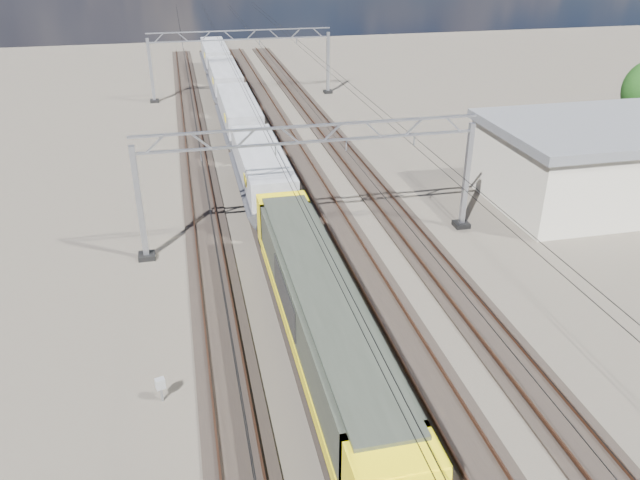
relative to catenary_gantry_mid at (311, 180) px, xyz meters
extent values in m
plane|color=#2C2721|center=(0.00, -4.00, -3.91)|extent=(160.00, 160.00, 0.00)
cube|color=black|center=(-6.00, -4.00, -3.85)|extent=(2.60, 140.00, 0.12)
cube|color=#543221|center=(-6.72, -4.00, -3.69)|extent=(0.08, 140.00, 0.16)
cube|color=#543221|center=(-5.28, -4.00, -3.69)|extent=(0.08, 140.00, 0.16)
cube|color=black|center=(-2.00, -4.00, -3.85)|extent=(2.60, 140.00, 0.12)
cube|color=#543221|center=(-2.72, -4.00, -3.69)|extent=(0.08, 140.00, 0.16)
cube|color=#543221|center=(-1.28, -4.00, -3.69)|extent=(0.08, 140.00, 0.16)
cube|color=black|center=(2.00, -4.00, -3.85)|extent=(2.60, 140.00, 0.12)
cube|color=#543221|center=(1.28, -4.00, -3.69)|extent=(0.08, 140.00, 0.16)
cube|color=#543221|center=(2.72, -4.00, -3.69)|extent=(0.08, 140.00, 0.16)
cube|color=black|center=(6.00, -4.00, -3.85)|extent=(2.60, 140.00, 0.12)
cube|color=#543221|center=(5.28, -4.00, -3.69)|extent=(0.08, 140.00, 0.16)
cube|color=#543221|center=(6.72, -4.00, -3.69)|extent=(0.08, 140.00, 0.16)
cube|color=#9599A3|center=(-9.50, 0.00, -0.61)|extent=(0.30, 0.30, 6.60)
cube|color=#9599A3|center=(9.50, 0.00, -0.61)|extent=(0.30, 0.30, 6.60)
cube|color=black|center=(-9.50, 0.00, -3.76)|extent=(0.90, 0.90, 0.30)
cube|color=black|center=(9.50, 0.00, -3.76)|extent=(0.90, 0.90, 0.30)
cube|color=#9599A3|center=(0.00, 0.00, 3.14)|extent=(19.30, 0.18, 0.12)
cube|color=#9599A3|center=(0.00, 0.00, 2.24)|extent=(19.30, 0.18, 0.12)
cube|color=#9599A3|center=(-8.31, 0.00, 2.69)|extent=(1.03, 0.10, 0.94)
cube|color=#9599A3|center=(-5.94, 0.00, 2.69)|extent=(1.03, 0.10, 0.94)
cube|color=#9599A3|center=(-3.56, 0.00, 2.69)|extent=(1.03, 0.10, 0.94)
cube|color=#9599A3|center=(-1.19, 0.00, 2.69)|extent=(1.03, 0.10, 0.94)
cube|color=#9599A3|center=(1.19, 0.00, 2.69)|extent=(1.03, 0.10, 0.94)
cube|color=#9599A3|center=(3.56, 0.00, 2.69)|extent=(1.03, 0.10, 0.94)
cube|color=#9599A3|center=(5.94, 0.00, 2.69)|extent=(1.03, 0.10, 0.94)
cube|color=#9599A3|center=(8.31, 0.00, 2.69)|extent=(1.03, 0.10, 0.94)
cube|color=#9599A3|center=(-6.00, 0.00, 1.92)|extent=(0.06, 0.06, 0.65)
cube|color=#9599A3|center=(-2.00, 0.00, 1.92)|extent=(0.06, 0.06, 0.65)
cube|color=#9599A3|center=(2.00, 0.00, 1.92)|extent=(0.06, 0.06, 0.65)
cube|color=#9599A3|center=(6.00, 0.00, 1.92)|extent=(0.06, 0.06, 0.65)
cube|color=#9599A3|center=(-9.50, 36.00, -0.61)|extent=(0.30, 0.30, 6.60)
cube|color=#9599A3|center=(9.50, 36.00, -0.61)|extent=(0.30, 0.30, 6.60)
cube|color=black|center=(-9.50, 36.00, -3.76)|extent=(0.90, 0.90, 0.30)
cube|color=black|center=(9.50, 36.00, -3.76)|extent=(0.90, 0.90, 0.30)
cube|color=#9599A3|center=(0.00, 36.00, 3.14)|extent=(19.30, 0.18, 0.12)
cube|color=#9599A3|center=(0.00, 36.00, 2.24)|extent=(19.30, 0.18, 0.12)
cube|color=#9599A3|center=(-8.31, 36.00, 2.69)|extent=(1.03, 0.10, 0.94)
cube|color=#9599A3|center=(-5.94, 36.00, 2.69)|extent=(1.03, 0.10, 0.94)
cube|color=#9599A3|center=(-3.56, 36.00, 2.69)|extent=(1.03, 0.10, 0.94)
cube|color=#9599A3|center=(-1.19, 36.00, 2.69)|extent=(1.03, 0.10, 0.94)
cube|color=#9599A3|center=(1.19, 36.00, 2.69)|extent=(1.03, 0.10, 0.94)
cube|color=#9599A3|center=(3.56, 36.00, 2.69)|extent=(1.03, 0.10, 0.94)
cube|color=#9599A3|center=(5.94, 36.00, 2.69)|extent=(1.03, 0.10, 0.94)
cube|color=#9599A3|center=(8.31, 36.00, 2.69)|extent=(1.03, 0.10, 0.94)
cube|color=#9599A3|center=(-6.00, 36.00, 1.92)|extent=(0.06, 0.06, 0.65)
cube|color=#9599A3|center=(-2.00, 36.00, 1.92)|extent=(0.06, 0.06, 0.65)
cube|color=#9599A3|center=(2.00, 36.00, 1.92)|extent=(0.06, 0.06, 0.65)
cube|color=#9599A3|center=(6.00, 36.00, 1.92)|extent=(0.06, 0.06, 0.65)
cylinder|color=black|center=(-6.00, 4.00, 1.59)|extent=(0.03, 140.00, 0.03)
cylinder|color=black|center=(-6.00, 4.00, 2.09)|extent=(0.03, 140.00, 0.03)
cylinder|color=black|center=(-2.00, 4.00, 1.59)|extent=(0.03, 140.00, 0.03)
cylinder|color=black|center=(-2.00, 4.00, 2.09)|extent=(0.03, 140.00, 0.03)
cylinder|color=black|center=(2.00, 4.00, 1.59)|extent=(0.03, 140.00, 0.03)
cylinder|color=black|center=(2.00, 4.00, 2.09)|extent=(0.03, 140.00, 0.03)
cylinder|color=black|center=(6.00, 4.00, 1.59)|extent=(0.03, 140.00, 0.03)
cylinder|color=black|center=(6.00, 4.00, 2.09)|extent=(0.03, 140.00, 0.03)
cube|color=black|center=(-2.00, -17.75, -3.16)|extent=(2.20, 3.60, 0.60)
cube|color=black|center=(-2.00, -4.75, -3.16)|extent=(2.20, 3.60, 0.60)
cube|color=black|center=(-2.00, -11.25, -2.78)|extent=(2.65, 20.00, 0.25)
cube|color=black|center=(-2.00, -11.25, -3.16)|extent=(2.20, 4.50, 0.75)
cube|color=#282D25|center=(-2.00, -11.25, -1.36)|extent=(2.65, 17.00, 2.60)
cube|color=yellow|center=(-3.34, -11.25, -2.36)|extent=(0.04, 17.00, 0.60)
cube|color=yellow|center=(-0.66, -11.25, -2.36)|extent=(0.04, 17.00, 0.60)
cube|color=black|center=(-3.35, -10.25, -1.01)|extent=(0.05, 5.00, 1.40)
cube|color=black|center=(-0.65, -10.25, -1.01)|extent=(0.05, 5.00, 1.40)
cube|color=#282D25|center=(-2.00, -11.25, 0.01)|extent=(2.25, 18.00, 0.15)
cube|color=yellow|center=(-2.00, -2.15, -1.36)|extent=(2.65, 1.80, 2.60)
cube|color=yellow|center=(-2.00, -1.20, -0.86)|extent=(2.60, 0.46, 1.52)
cube|color=black|center=(-2.55, -1.10, -0.76)|extent=(0.85, 0.08, 0.75)
cube|color=black|center=(-1.45, -1.10, -0.76)|extent=(0.85, 0.08, 0.75)
cylinder|color=black|center=(-2.85, -0.95, -2.76)|extent=(0.36, 0.50, 0.36)
cylinder|color=black|center=(-1.15, -0.95, -2.76)|extent=(0.36, 0.50, 0.36)
cylinder|color=white|center=(-2.60, -1.05, -2.16)|extent=(0.20, 0.08, 0.20)
cylinder|color=white|center=(-1.40, -1.05, -2.16)|extent=(0.20, 0.08, 0.20)
cube|color=black|center=(-2.00, 1.95, -3.19)|extent=(2.20, 2.60, 0.55)
cube|color=black|center=(-2.00, 10.95, -3.19)|extent=(2.20, 2.60, 0.55)
cube|color=black|center=(-2.00, 6.45, -2.83)|extent=(2.40, 13.00, 0.20)
cube|color=gray|center=(-2.00, 6.45, -1.11)|extent=(2.80, 12.00, 1.80)
cube|color=#424349|center=(-2.95, 6.45, -2.36)|extent=(1.48, 12.00, 1.36)
cube|color=#424349|center=(-1.05, 6.45, -2.36)|extent=(1.48, 12.00, 1.36)
cube|color=yellow|center=(-3.42, 3.45, -1.01)|extent=(0.04, 1.20, 0.50)
cube|color=black|center=(-2.00, 16.15, -3.19)|extent=(2.20, 2.60, 0.55)
cube|color=black|center=(-2.00, 25.15, -3.19)|extent=(2.20, 2.60, 0.55)
cube|color=black|center=(-2.00, 20.65, -2.83)|extent=(2.40, 13.00, 0.20)
cube|color=gray|center=(-2.00, 20.65, -1.11)|extent=(2.80, 12.00, 1.80)
cube|color=#424349|center=(-2.95, 20.65, -2.36)|extent=(1.48, 12.00, 1.36)
cube|color=#424349|center=(-1.05, 20.65, -2.36)|extent=(1.48, 12.00, 1.36)
cube|color=yellow|center=(-3.42, 17.65, -1.01)|extent=(0.04, 1.20, 0.50)
cube|color=black|center=(-2.00, 30.35, -3.19)|extent=(2.20, 2.60, 0.55)
cube|color=black|center=(-2.00, 39.35, -3.19)|extent=(2.20, 2.60, 0.55)
cube|color=black|center=(-2.00, 34.85, -2.83)|extent=(2.40, 13.00, 0.20)
cube|color=gray|center=(-2.00, 34.85, -1.11)|extent=(2.80, 12.00, 1.80)
cube|color=#424349|center=(-2.95, 34.85, -2.36)|extent=(1.48, 12.00, 1.36)
cube|color=#424349|center=(-1.05, 34.85, -2.36)|extent=(1.48, 12.00, 1.36)
cube|color=yellow|center=(-3.42, 31.85, -1.01)|extent=(0.04, 1.20, 0.50)
cube|color=black|center=(-2.00, 44.55, -3.19)|extent=(2.20, 2.60, 0.55)
cube|color=black|center=(-2.00, 53.55, -3.19)|extent=(2.20, 2.60, 0.55)
cube|color=black|center=(-2.00, 49.05, -2.83)|extent=(2.40, 13.00, 0.20)
cube|color=gray|center=(-2.00, 49.05, -1.11)|extent=(2.80, 12.00, 1.80)
cube|color=#424349|center=(-2.95, 49.05, -2.36)|extent=(1.48, 12.00, 1.36)
cube|color=#424349|center=(-1.05, 49.05, -2.36)|extent=(1.48, 12.00, 1.36)
cube|color=yellow|center=(-3.42, 46.05, -1.01)|extent=(0.04, 1.20, 0.50)
cube|color=#9599A3|center=(-8.63, -12.30, -3.59)|extent=(0.10, 0.10, 0.62)
cube|color=#AAADB2|center=(-8.63, -12.30, -3.06)|extent=(0.42, 0.36, 0.44)
cube|color=#BDB7A6|center=(22.00, 2.00, -1.51)|extent=(18.00, 10.00, 4.80)
cube|color=slate|center=(22.00, 2.00, 1.19)|extent=(18.60, 10.60, 0.60)
camera|label=1|loc=(-6.78, -32.29, 12.75)|focal=35.00mm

